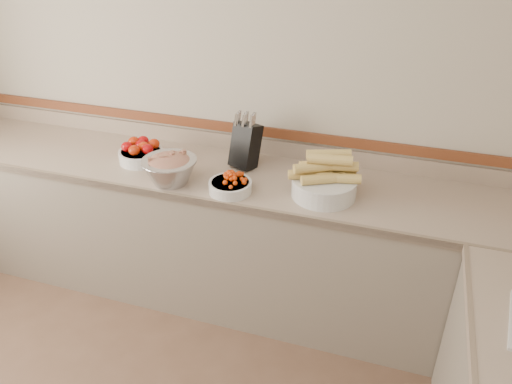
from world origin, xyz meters
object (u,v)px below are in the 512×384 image
(cherry_tomato_bowl, at_px, (230,184))
(corn_bowl, at_px, (324,181))
(knife_block, at_px, (246,144))
(rhubarb_bowl, at_px, (170,168))
(tomato_bowl, at_px, (141,152))

(cherry_tomato_bowl, height_order, corn_bowl, corn_bowl)
(cherry_tomato_bowl, bearing_deg, knife_block, 94.33)
(knife_block, distance_m, corn_bowl, 0.55)
(rhubarb_bowl, bearing_deg, cherry_tomato_bowl, 1.20)
(knife_block, relative_size, tomato_bowl, 1.28)
(corn_bowl, bearing_deg, rhubarb_bowl, -171.75)
(knife_block, distance_m, rhubarb_bowl, 0.47)
(rhubarb_bowl, bearing_deg, corn_bowl, 8.25)
(corn_bowl, bearing_deg, cherry_tomato_bowl, -166.77)
(tomato_bowl, bearing_deg, rhubarb_bowl, -33.42)
(rhubarb_bowl, bearing_deg, knife_block, 45.08)
(knife_block, bearing_deg, tomato_bowl, -167.52)
(knife_block, distance_m, tomato_bowl, 0.64)
(tomato_bowl, xyz_separation_m, rhubarb_bowl, (0.29, -0.19, 0.03))
(corn_bowl, relative_size, rhubarb_bowl, 1.25)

